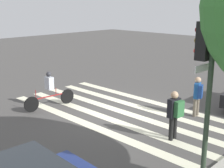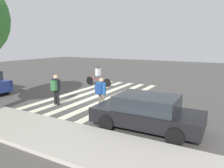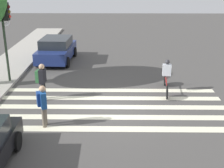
{
  "view_description": "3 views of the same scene",
  "coord_description": "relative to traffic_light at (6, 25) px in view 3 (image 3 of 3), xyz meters",
  "views": [
    {
      "loc": [
        9.18,
        8.41,
        4.47
      ],
      "look_at": [
        0.06,
        -0.55,
        1.13
      ],
      "focal_mm": 50.0,
      "sensor_mm": 36.0,
      "label": 1
    },
    {
      "loc": [
        -7.64,
        11.69,
        3.37
      ],
      "look_at": [
        -0.88,
        -0.14,
        0.81
      ],
      "focal_mm": 35.0,
      "sensor_mm": 36.0,
      "label": 2
    },
    {
      "loc": [
        -12.26,
        -0.22,
        5.62
      ],
      "look_at": [
        0.47,
        -0.05,
        0.89
      ],
      "focal_mm": 50.0,
      "sensor_mm": 36.0,
      "label": 3
    }
  ],
  "objects": [
    {
      "name": "ground_plane",
      "position": [
        -2.96,
        -5.18,
        -3.0
      ],
      "size": [
        60.0,
        60.0,
        0.0
      ],
      "primitive_type": "plane",
      "color": "#4C4947"
    },
    {
      "name": "cyclist_mid_street",
      "position": [
        -1.15,
        -7.81,
        -2.14
      ],
      "size": [
        2.43,
        0.42,
        1.62
      ],
      "rotation": [
        0.0,
        0.0,
        -0.08
      ],
      "color": "black",
      "rests_on": "ground_plane"
    },
    {
      "name": "traffic_light",
      "position": [
        0.0,
        0.0,
        0.0
      ],
      "size": [
        0.6,
        0.5,
        4.28
      ],
      "color": "#283828",
      "rests_on": "ground_plane"
    },
    {
      "name": "crosswalk_stripes",
      "position": [
        -2.96,
        -5.18,
        -3.0
      ],
      "size": [
        4.36,
        10.0,
        0.01
      ],
      "color": "#F2EDCC",
      "rests_on": "ground_plane"
    },
    {
      "name": "pedestrian_child_with_backpack",
      "position": [
        -4.68,
        -2.69,
        -2.05
      ],
      "size": [
        0.49,
        0.47,
        1.63
      ],
      "rotation": [
        0.0,
        0.0,
        3.49
      ],
      "color": "#6B6051",
      "rests_on": "ground_plane"
    },
    {
      "name": "car_parked_far_curb",
      "position": [
        4.06,
        -1.61,
        -2.23
      ],
      "size": [
        4.09,
        2.19,
        1.53
      ],
      "rotation": [
        0.0,
        0.0,
        -0.05
      ],
      "color": "navy",
      "rests_on": "ground_plane"
    },
    {
      "name": "pedestrian_adult_blue_shirt",
      "position": [
        -2.15,
        -2.09,
        -2.02
      ],
      "size": [
        0.48,
        0.41,
        1.68
      ],
      "rotation": [
        0.0,
        0.0,
        3.04
      ],
      "color": "black",
      "rests_on": "ground_plane"
    }
  ]
}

